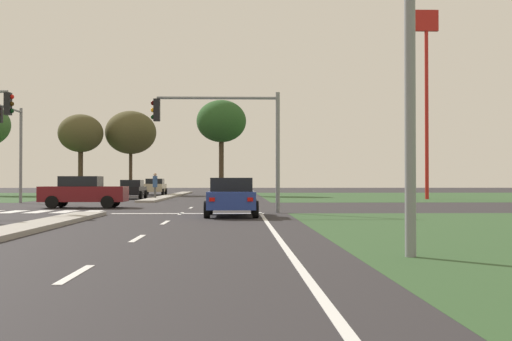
% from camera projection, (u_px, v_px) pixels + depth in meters
% --- Properties ---
extents(ground_plane, '(200.00, 200.00, 0.00)m').
position_uv_depth(ground_plane, '(125.00, 207.00, 34.50)').
color(ground_plane, '#282628').
extents(grass_verge_far_right, '(35.00, 35.00, 0.01)m').
position_uv_depth(grass_verge_far_right, '(454.00, 196.00, 59.72)').
color(grass_verge_far_right, '#2D4C28').
rests_on(grass_verge_far_right, ground).
extents(median_island_far, '(1.20, 36.00, 0.14)m').
position_uv_depth(median_island_far, '(172.00, 195.00, 59.49)').
color(median_island_far, gray).
rests_on(median_island_far, ground).
extents(lane_dash_near, '(0.14, 2.00, 0.01)m').
position_uv_depth(lane_dash_near, '(75.00, 274.00, 9.62)').
color(lane_dash_near, silver).
rests_on(lane_dash_near, ground).
extents(lane_dash_second, '(0.14, 2.00, 0.01)m').
position_uv_depth(lane_dash_second, '(138.00, 238.00, 15.62)').
color(lane_dash_second, silver).
rests_on(lane_dash_second, ground).
extents(lane_dash_third, '(0.14, 2.00, 0.01)m').
position_uv_depth(lane_dash_third, '(165.00, 223.00, 21.62)').
color(lane_dash_third, silver).
rests_on(lane_dash_third, ground).
extents(lane_dash_fourth, '(0.14, 2.00, 0.01)m').
position_uv_depth(lane_dash_fourth, '(181.00, 214.00, 27.61)').
color(lane_dash_fourth, silver).
rests_on(lane_dash_fourth, ground).
extents(lane_dash_fifth, '(0.14, 2.00, 0.01)m').
position_uv_depth(lane_dash_fifth, '(191.00, 208.00, 33.61)').
color(lane_dash_fifth, silver).
rests_on(lane_dash_fifth, ground).
extents(edge_line_right, '(0.14, 24.00, 0.01)m').
position_uv_depth(edge_line_right, '(276.00, 235.00, 16.71)').
color(edge_line_right, silver).
rests_on(edge_line_right, ground).
extents(stop_bar_near, '(6.40, 0.50, 0.01)m').
position_uv_depth(stop_bar_near, '(188.00, 214.00, 27.62)').
color(stop_bar_near, silver).
rests_on(stop_bar_near, ground).
extents(crosswalk_bar_third, '(0.70, 2.80, 0.01)m').
position_uv_depth(crosswalk_bar_third, '(13.00, 212.00, 29.19)').
color(crosswalk_bar_third, silver).
rests_on(crosswalk_bar_third, ground).
extents(crosswalk_bar_fourth, '(0.70, 2.80, 0.01)m').
position_uv_depth(crosswalk_bar_fourth, '(39.00, 212.00, 29.22)').
color(crosswalk_bar_fourth, silver).
rests_on(crosswalk_bar_fourth, ground).
extents(crosswalk_bar_fifth, '(0.70, 2.80, 0.01)m').
position_uv_depth(crosswalk_bar_fifth, '(65.00, 212.00, 29.26)').
color(crosswalk_bar_fifth, silver).
rests_on(crosswalk_bar_fifth, ground).
extents(crosswalk_bar_sixth, '(0.70, 2.80, 0.01)m').
position_uv_depth(crosswalk_bar_sixth, '(91.00, 212.00, 29.29)').
color(crosswalk_bar_sixth, silver).
rests_on(crosswalk_bar_sixth, ground).
extents(car_black_near, '(1.94, 4.29, 1.46)m').
position_uv_depth(car_black_near, '(132.00, 189.00, 50.49)').
color(car_black_near, black).
rests_on(car_black_near, ground).
extents(car_blue_second, '(2.01, 4.29, 1.49)m').
position_uv_depth(car_blue_second, '(232.00, 197.00, 25.56)').
color(car_blue_second, navy).
rests_on(car_blue_second, ground).
extents(car_maroon_third, '(4.32, 2.03, 1.61)m').
position_uv_depth(car_maroon_third, '(83.00, 192.00, 33.63)').
color(car_maroon_third, maroon).
rests_on(car_maroon_third, ground).
extents(car_beige_fourth, '(2.10, 4.36, 1.61)m').
position_uv_depth(car_beige_fourth, '(155.00, 187.00, 65.79)').
color(car_beige_fourth, '#BCAD8E').
rests_on(car_beige_fourth, ground).
extents(traffic_signal_near_right, '(5.51, 0.32, 5.17)m').
position_uv_depth(traffic_signal_near_right, '(228.00, 128.00, 28.12)').
color(traffic_signal_near_right, gray).
rests_on(traffic_signal_near_right, ground).
extents(traffic_signal_far_left, '(0.32, 4.06, 5.91)m').
position_uv_depth(traffic_signal_far_left, '(13.00, 137.00, 39.55)').
color(traffic_signal_far_left, gray).
rests_on(traffic_signal_far_left, ground).
extents(pedestrian_at_median, '(0.34, 0.34, 1.83)m').
position_uv_depth(pedestrian_at_median, '(155.00, 183.00, 48.31)').
color(pedestrian_at_median, '#4C4C4C').
rests_on(pedestrian_at_median, median_island_far).
extents(fastfood_pole_sign, '(1.80, 0.40, 14.35)m').
position_uv_depth(fastfood_pole_sign, '(426.00, 64.00, 49.94)').
color(fastfood_pole_sign, red).
rests_on(fastfood_pole_sign, ground).
extents(treeline_second, '(4.28, 4.28, 7.78)m').
position_uv_depth(treeline_second, '(81.00, 134.00, 63.07)').
color(treeline_second, '#423323').
rests_on(treeline_second, ground).
extents(treeline_third, '(5.06, 5.06, 8.37)m').
position_uv_depth(treeline_third, '(131.00, 133.00, 65.63)').
color(treeline_third, '#423323').
rests_on(treeline_third, ground).
extents(treeline_fourth, '(4.77, 4.77, 9.15)m').
position_uv_depth(treeline_fourth, '(221.00, 122.00, 63.16)').
color(treeline_fourth, '#423323').
rests_on(treeline_fourth, ground).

